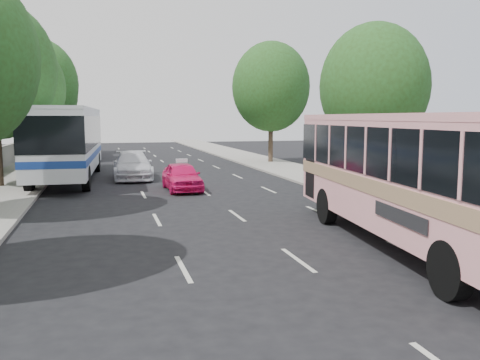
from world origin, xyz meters
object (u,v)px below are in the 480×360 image
object	(u,v)px
pink_taxi	(182,176)
white_pickup	(133,165)
tour_coach_front	(68,137)
tour_coach_rear	(71,135)
pink_bus	(415,165)

from	to	relation	value
pink_taxi	white_pickup	size ratio (longest dim) A/B	0.76
tour_coach_front	tour_coach_rear	size ratio (longest dim) A/B	1.21
pink_taxi	white_pickup	world-z (taller)	white_pickup
pink_bus	white_pickup	bearing A→B (deg)	115.58
pink_bus	white_pickup	distance (m)	19.31
pink_bus	pink_taxi	world-z (taller)	pink_bus
pink_taxi	tour_coach_rear	world-z (taller)	tour_coach_rear
tour_coach_rear	tour_coach_front	bearing A→B (deg)	-86.87
white_pickup	tour_coach_front	xyz separation A→B (m)	(-3.54, 0.21, 1.69)
pink_bus	white_pickup	xyz separation A→B (m)	(-6.50, 18.12, -1.50)
tour_coach_front	pink_taxi	bearing A→B (deg)	-42.92
white_pickup	tour_coach_rear	distance (m)	17.48
pink_taxi	tour_coach_front	bearing A→B (deg)	133.34
white_pickup	tour_coach_front	distance (m)	3.93
pink_bus	tour_coach_rear	xyz separation A→B (m)	(-10.80, 35.01, -0.23)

